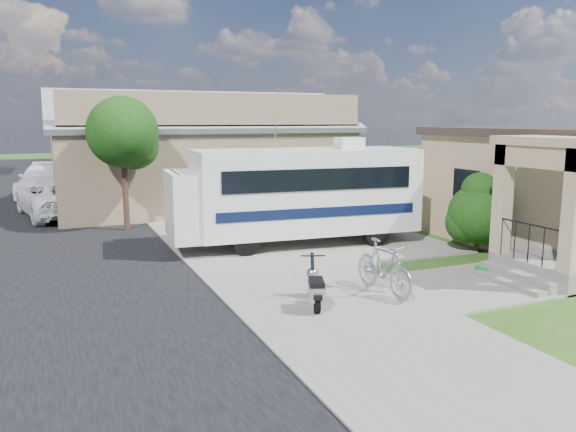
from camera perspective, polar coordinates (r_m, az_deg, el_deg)
name	(u,v)px	position (r m, az deg, el deg)	size (l,w,h in m)	color
ground	(351,288)	(12.99, 6.43, -7.23)	(120.00, 120.00, 0.00)	#1B4111
street_slab	(11,233)	(21.16, -26.34, -1.55)	(9.00, 80.00, 0.02)	black
sidewalk_slab	(199,219)	(21.75, -9.02, -0.32)	(4.00, 80.00, 0.06)	slate
driveway_slab	(322,242)	(17.51, 3.45, -2.66)	(7.00, 6.00, 0.05)	slate
walk_slab	(485,283)	(13.93, 19.38, -6.46)	(4.00, 3.00, 0.05)	slate
warehouse	(198,160)	(25.58, -9.16, 5.59)	(12.50, 8.40, 5.04)	#736148
street_tree_a	(126,136)	(20.00, -16.17, 7.83)	(2.44, 2.40, 4.58)	black
street_tree_b	(99,128)	(29.94, -18.61, 8.48)	(2.44, 2.40, 4.73)	black
street_tree_c	(87,131)	(38.92, -19.71, 8.17)	(2.44, 2.40, 4.42)	black
motorhome	(297,192)	(16.95, 0.88, 2.48)	(7.61, 2.91, 3.82)	silver
shrub	(478,211)	(17.03, 18.77, 0.46)	(1.89, 1.80, 2.32)	black
scooter	(315,288)	(11.39, 2.77, -7.33)	(0.76, 1.42, 0.96)	black
bicycle	(384,270)	(12.35, 9.68, -5.40)	(0.55, 1.94, 1.16)	#98999F
pickup_truck	(57,198)	(23.95, -22.40, 1.70)	(2.46, 5.33, 1.48)	white
van	(45,180)	(30.80, -23.45, 3.38)	(2.25, 5.53, 1.61)	white
garden_hose	(483,272)	(14.69, 19.16, -5.37)	(0.39, 0.39, 0.18)	#167232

